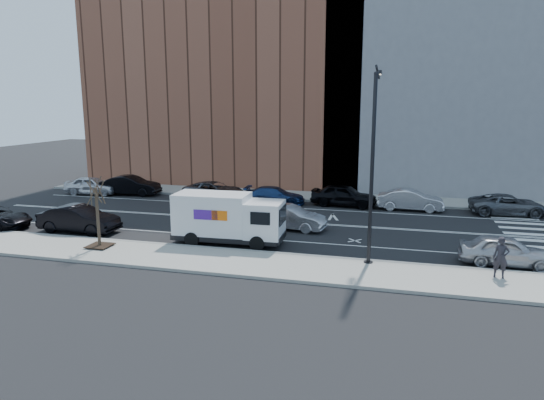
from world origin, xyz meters
The scene contains 23 objects.
ground centered at (0.00, 0.00, 0.00)m, with size 120.00×120.00×0.00m, color black.
sidewalk_near centered at (0.00, -8.80, 0.07)m, with size 44.00×3.60×0.15m, color gray.
sidewalk_far centered at (0.00, 8.80, 0.07)m, with size 44.00×3.60×0.15m, color gray.
curb_near centered at (0.00, -7.00, 0.08)m, with size 44.00×0.25×0.17m, color gray.
curb_far centered at (0.00, 7.00, 0.08)m, with size 44.00×0.25×0.17m, color gray.
crosswalk centered at (16.00, 0.00, 0.00)m, with size 3.00×14.00×0.01m, color white, non-canonical shape.
road_markings centered at (0.00, 0.00, 0.00)m, with size 40.00×8.60×0.01m, color white, non-canonical shape.
bldg_brick centered at (-8.00, 15.60, 11.00)m, with size 26.00×10.00×22.00m, color brown.
bldg_concrete centered at (12.00, 15.60, 13.00)m, with size 20.00×10.00×26.00m, color slate.
streetlight centered at (7.00, -6.91, 5.08)m, with size 0.44×4.02×9.34m.
street_tree centered at (-7.00, -8.40, 1.45)m, with size 1.20×1.20×3.75m.
fedex_van centered at (-0.77, -5.60, 1.46)m, with size 6.18×2.35×2.79m.
far_parked_a centered at (-16.87, 5.30, 0.77)m, with size 1.83×4.54×1.55m, color silver.
far_parked_b centered at (-13.60, 5.98, 0.81)m, with size 1.72×4.94×1.63m, color black.
far_parked_c centered at (-6.12, 6.08, 0.70)m, with size 2.33×5.05×1.40m, color #4F5157.
far_parked_d centered at (-0.86, 5.34, 0.67)m, with size 1.88×4.62×1.34m, color navy.
far_parked_e centered at (4.35, 5.95, 0.84)m, with size 1.98×4.91×1.67m, color black.
far_parked_f centered at (9.18, 5.73, 0.76)m, with size 1.62×4.64×1.53m, color silver.
far_parked_g centered at (15.75, 5.95, 0.71)m, with size 2.36×5.13×1.42m, color #51545A.
driving_sedan centered at (1.86, -1.69, 0.74)m, with size 1.56×4.48×1.47m, color #B6B6BB.
near_parked_rear_a centered at (-10.27, -5.57, 0.81)m, with size 1.71×4.90×1.62m, color black.
near_parked_front centered at (13.37, -5.73, 0.73)m, with size 1.73×4.31×1.47m, color #B9B9BE.
pedestrian centered at (12.69, -8.01, 1.06)m, with size 0.66×0.44×1.82m, color #252228.
Camera 1 is at (8.10, -30.07, 7.69)m, focal length 32.00 mm.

